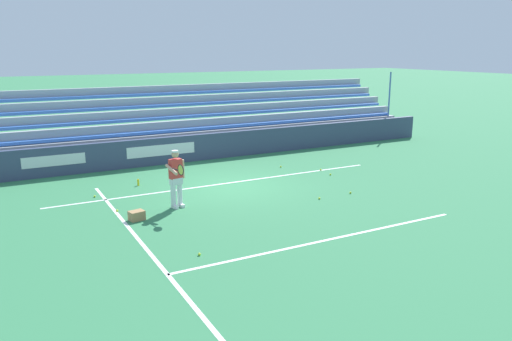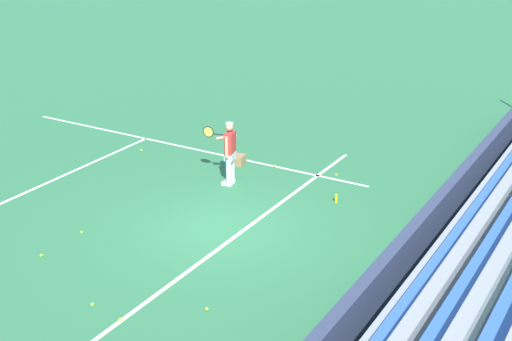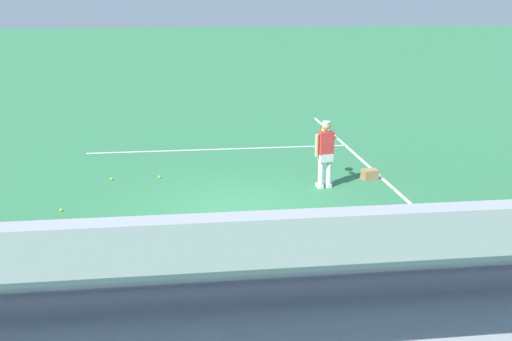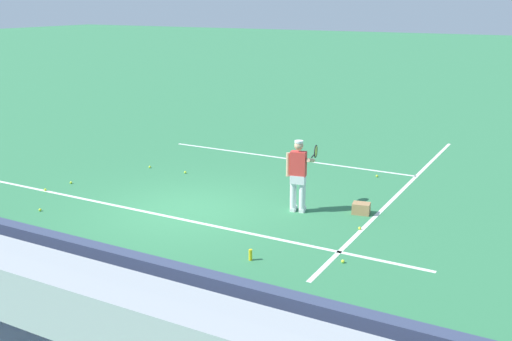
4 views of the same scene
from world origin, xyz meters
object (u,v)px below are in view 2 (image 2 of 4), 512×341
Objects in this scene: tennis_ball_far_right at (41,255)px; tennis_ball_stray_back at (92,304)px; tennis_ball_toward_net at (207,309)px; tennis_ball_near_player at (274,166)px; water_bottle at (336,198)px; ball_box_cardboard at (239,160)px; tennis_ball_far_left at (120,320)px; tennis_ball_midcourt at (141,150)px; tennis_player at (229,152)px; tennis_ball_on_baseline at (336,175)px; tennis_ball_by_box at (82,232)px.

tennis_ball_stray_back is at bearing -111.23° from tennis_ball_far_right.
tennis_ball_far_right is 2.44m from tennis_ball_stray_back.
tennis_ball_far_right is at bearing 91.29° from tennis_ball_toward_net.
tennis_ball_near_player and tennis_ball_toward_net have the same top height.
tennis_ball_stray_back is 0.30× the size of water_bottle.
ball_box_cardboard reaches higher than tennis_ball_far_right.
tennis_ball_far_left is at bearing 133.39° from tennis_ball_toward_net.
ball_box_cardboard is 7.83m from tennis_ball_stray_back.
tennis_ball_near_player is 1.00× the size of tennis_ball_stray_back.
tennis_ball_midcourt is (7.20, 5.39, 0.00)m from tennis_ball_far_left.
tennis_ball_far_right is at bearing 166.50° from tennis_player.
tennis_ball_toward_net is at bearing -152.57° from ball_box_cardboard.
tennis_ball_on_baseline is (1.96, -2.21, -0.86)m from tennis_player.
tennis_ball_stray_back is (-0.88, -2.28, 0.00)m from tennis_ball_far_right.
tennis_ball_near_player is (1.67, -0.42, -0.86)m from tennis_player.
tennis_player is 25.98× the size of tennis_ball_near_player.
ball_box_cardboard is at bearing -8.03° from tennis_ball_by_box.
tennis_ball_by_box is (-4.19, 1.34, -0.86)m from tennis_player.
tennis_player is 25.98× the size of tennis_ball_far_right.
tennis_ball_stray_back is 8.45m from tennis_ball_midcourt.
tennis_ball_on_baseline is (6.15, -3.55, 0.00)m from tennis_ball_by_box.
tennis_ball_on_baseline is at bearing -3.05° from tennis_ball_far_left.
tennis_ball_far_left is 8.42m from tennis_ball_on_baseline.
tennis_ball_by_box is 6.24m from water_bottle.
tennis_ball_toward_net is 1.00× the size of tennis_ball_on_baseline.
tennis_ball_far_right and tennis_ball_stray_back have the same top height.
tennis_ball_by_box is at bearing 136.74° from water_bottle.
tennis_player is at bearing 165.77° from tennis_ball_near_player.
tennis_player is at bearing -17.73° from tennis_ball_by_box.
tennis_ball_stray_back is (-0.98, 1.95, 0.00)m from tennis_ball_toward_net.
tennis_ball_far_right is 7.19m from water_bottle.
tennis_ball_near_player is at bearing -72.46° from ball_box_cardboard.
tennis_ball_midcourt is at bearing 78.17° from tennis_player.
tennis_ball_toward_net is 1.00× the size of tennis_ball_stray_back.
tennis_player reaches higher than tennis_ball_by_box.
tennis_ball_stray_back is (-2.14, -2.31, 0.00)m from tennis_ball_by_box.
ball_box_cardboard is at bearing 11.25° from tennis_ball_stray_back.
tennis_ball_by_box and tennis_ball_on_baseline have the same top height.
tennis_ball_far_left is 1.00× the size of tennis_ball_far_right.
tennis_ball_on_baseline is at bearing -29.98° from tennis_ball_by_box.
tennis_ball_far_left is at bearing -164.71° from tennis_player.
tennis_ball_toward_net is 7.34m from tennis_ball_on_baseline.
tennis_ball_stray_back and tennis_ball_on_baseline have the same top height.
tennis_player is at bearing -101.83° from tennis_ball_midcourt.
ball_box_cardboard is 1.03m from tennis_ball_near_player.
water_bottle is (0.36, -2.94, -0.78)m from tennis_player.
ball_box_cardboard reaches higher than tennis_ball_far_left.
ball_box_cardboard is 5.60m from tennis_ball_by_box.
tennis_ball_far_left is (-1.10, 1.16, 0.00)m from tennis_ball_toward_net.
tennis_ball_by_box is 1.00× the size of tennis_ball_midcourt.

